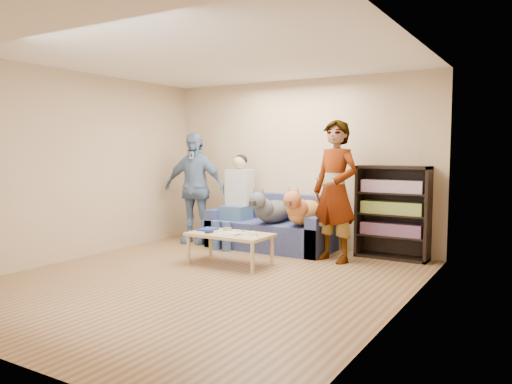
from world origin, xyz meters
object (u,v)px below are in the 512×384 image
Objects in this scene: bookshelf at (393,210)px; dog_gray at (271,210)px; person_standing_left at (194,188)px; person_seated at (236,197)px; notebook_blue at (208,229)px; person_standing_right at (335,191)px; camera_silver at (227,229)px; sofa at (272,230)px; dog_tan at (304,211)px; coffee_table at (230,237)px.

dog_gray is at bearing -165.77° from bookshelf.
person_standing_left reaches higher than person_seated.
notebook_blue is 0.20× the size of bookshelf.
bookshelf is at bearing 60.43° from person_standing_right.
person_standing_left is 3.15m from bookshelf.
camera_silver is 0.06× the size of sofa.
dog_tan is 1.25m from bookshelf.
dog_gray is (0.44, 1.00, 0.19)m from notebook_blue.
dog_gray is 1.08m from coffee_table.
sofa is 0.41m from dog_gray.
person_standing_right is 7.39× the size of notebook_blue.
camera_silver is 0.08× the size of bookshelf.
dog_tan reaches higher than coffee_table.
sofa is 1.53× the size of dog_gray.
person_standing_right is at bearing -7.26° from person_seated.
camera_silver is at bearing -46.77° from person_standing_left.
notebook_blue is (-1.52, -0.85, -0.53)m from person_standing_right.
sofa is 1.46× the size of bookshelf.
person_seated is (-1.75, 0.22, -0.19)m from person_standing_right.
coffee_table is (0.63, -1.12, -0.40)m from person_seated.
notebook_blue is 0.18× the size of person_seated.
sofa is at bearing 86.75° from camera_silver.
camera_silver is at bearing -124.88° from dog_tan.
bookshelf reaches higher than camera_silver.
camera_silver is (-1.24, -0.78, -0.52)m from person_standing_right.
person_standing_right is 1.75× the size of coffee_table.
notebook_blue is 0.21× the size of dog_gray.
person_standing_left reaches higher than camera_silver.
dog_gray is at bearing 87.84° from coffee_table.
bookshelf reaches higher than coffee_table.
person_standing_left is 1.59m from camera_silver.
coffee_table is at bearing -87.42° from sofa.
notebook_blue is at bearing -133.36° from person_standing_right.
notebook_blue is 1.25m from sofa.
dog_tan is 1.25m from coffee_table.
person_standing_left is (-2.48, 0.10, -0.07)m from person_standing_right.
person_standing_right is 1.55m from coffee_table.
person_standing_left is 1.22× the size of person_seated.
person_standing_right is 1.48× the size of bookshelf.
notebook_blue is at bearing -106.03° from sofa.
person_seated is 1.35m from coffee_table.
dog_tan is at bearing -14.34° from sofa.
bookshelf is at bearing 33.71° from notebook_blue.
dog_gray is (1.41, 0.05, -0.27)m from person_standing_left.
person_standing_right is 1.55× the size of dog_gray.
camera_silver is 0.18m from coffee_table.
person_seated is 1.13× the size of bookshelf.
sofa is 1.29× the size of person_seated.
person_standing_left is 16.28× the size of camera_silver.
coffee_table is at bearing -60.66° from person_seated.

